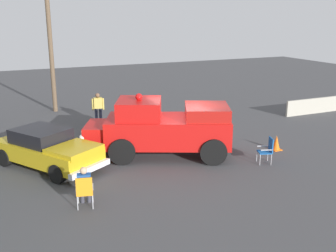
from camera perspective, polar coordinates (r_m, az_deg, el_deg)
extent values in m
plane|color=#424244|center=(16.68, 2.34, -3.93)|extent=(60.00, 60.00, 0.00)
cylinder|color=black|center=(15.43, -6.56, -3.62)|extent=(1.08, 0.73, 1.04)
cylinder|color=black|center=(17.32, -5.77, -1.44)|extent=(1.08, 0.73, 1.04)
cylinder|color=black|center=(15.39, 6.50, -3.67)|extent=(1.08, 0.73, 1.04)
cylinder|color=black|center=(17.29, 5.85, -1.47)|extent=(1.08, 0.73, 1.04)
cube|color=red|center=(16.10, 0.00, -0.71)|extent=(5.33, 3.95, 1.10)
cube|color=red|center=(16.42, -10.00, -1.11)|extent=(1.55, 1.98, 0.84)
cube|color=red|center=(15.93, -4.14, 2.41)|extent=(2.34, 2.44, 0.76)
cube|color=#B21914|center=(15.97, 5.57, 1.86)|extent=(2.36, 2.49, 0.60)
cube|color=silver|center=(16.51, -11.53, -1.10)|extent=(0.71, 1.36, 0.64)
cube|color=silver|center=(16.65, -11.79, -2.48)|extent=(1.12, 2.12, 0.24)
sphere|color=white|center=(15.76, -12.13, -1.63)|extent=(0.34, 0.34, 0.26)
sphere|color=white|center=(17.22, -11.02, -0.09)|extent=(0.34, 0.34, 0.26)
sphere|color=red|center=(15.82, -4.18, 4.17)|extent=(0.37, 0.37, 0.28)
cylinder|color=black|center=(15.28, -10.88, -4.72)|extent=(0.59, 0.71, 0.68)
cylinder|color=black|center=(14.24, -15.46, -6.56)|extent=(0.59, 0.71, 0.68)
cylinder|color=black|center=(17.34, -17.82, -2.74)|extent=(0.59, 0.71, 0.68)
cylinder|color=black|center=(16.43, -22.23, -4.18)|extent=(0.59, 0.71, 0.68)
cube|color=gold|center=(15.69, -16.84, -3.50)|extent=(3.78, 4.51, 0.64)
cube|color=gold|center=(14.54, -13.24, -3.26)|extent=(2.14, 2.06, 0.20)
cube|color=black|center=(15.75, -17.70, -1.36)|extent=(2.34, 2.44, 0.56)
cube|color=silver|center=(14.24, -11.05, -6.02)|extent=(1.69, 1.16, 0.20)
cylinder|color=#B7BABF|center=(12.66, -12.71, -9.85)|extent=(0.03, 0.03, 0.44)
cylinder|color=#B7BABF|center=(12.64, -10.70, -9.77)|extent=(0.03, 0.03, 0.44)
cylinder|color=#B7BABF|center=(12.26, -12.79, -10.73)|extent=(0.03, 0.03, 0.44)
cylinder|color=#B7BABF|center=(12.25, -10.70, -10.64)|extent=(0.03, 0.03, 0.44)
cube|color=orange|center=(12.35, -11.79, -9.26)|extent=(0.58, 0.58, 0.04)
cube|color=orange|center=(12.02, -11.88, -8.50)|extent=(0.48, 0.15, 0.56)
cube|color=#B7BABF|center=(12.30, -12.96, -8.60)|extent=(0.14, 0.44, 0.03)
cube|color=#B7BABF|center=(12.28, -10.70, -8.51)|extent=(0.14, 0.44, 0.03)
cylinder|color=#B7BABF|center=(15.72, 13.00, -4.73)|extent=(0.04, 0.04, 0.44)
cylinder|color=#B7BABF|center=(16.12, 12.55, -4.19)|extent=(0.04, 0.04, 0.44)
cylinder|color=#B7BABF|center=(15.85, 14.53, -4.66)|extent=(0.04, 0.04, 0.44)
cylinder|color=#B7BABF|center=(16.25, 14.05, -4.13)|extent=(0.04, 0.04, 0.44)
cube|color=#1959A5|center=(15.91, 13.59, -3.63)|extent=(0.62, 0.62, 0.04)
cube|color=#1959A5|center=(15.89, 14.48, -2.62)|extent=(0.20, 0.46, 0.56)
cube|color=#B7BABF|center=(15.64, 13.88, -3.34)|extent=(0.43, 0.18, 0.03)
cube|color=#B7BABF|center=(16.07, 13.37, -2.79)|extent=(0.43, 0.18, 0.03)
cylinder|color=#B7BABF|center=(18.07, -7.24, -1.75)|extent=(0.03, 0.03, 0.44)
cylinder|color=#B7BABF|center=(18.43, -7.95, -1.43)|extent=(0.03, 0.03, 0.44)
cylinder|color=#B7BABF|center=(18.29, -6.06, -1.50)|extent=(0.03, 0.03, 0.44)
cylinder|color=#B7BABF|center=(18.64, -6.79, -1.19)|extent=(0.03, 0.03, 0.44)
cube|color=orange|center=(18.29, -7.03, -0.76)|extent=(0.58, 0.58, 0.04)
cube|color=orange|center=(18.33, -6.43, 0.22)|extent=(0.16, 0.47, 0.56)
cube|color=#B7BABF|center=(18.04, -6.65, -0.43)|extent=(0.44, 0.14, 0.03)
cube|color=#B7BABF|center=(18.44, -7.44, -0.10)|extent=(0.44, 0.14, 0.03)
cylinder|color=#383842|center=(12.70, -12.15, -9.71)|extent=(0.16, 0.16, 0.45)
cylinder|color=#383842|center=(12.69, -11.23, -9.67)|extent=(0.16, 0.16, 0.45)
cube|color=#383842|center=(12.43, -12.24, -8.83)|extent=(0.25, 0.46, 0.13)
cube|color=#383842|center=(12.43, -11.31, -8.79)|extent=(0.25, 0.46, 0.13)
cube|color=#1E478C|center=(12.13, -11.88, -7.91)|extent=(0.44, 0.31, 0.54)
sphere|color=tan|center=(12.00, -11.97, -6.25)|extent=(0.27, 0.27, 0.22)
cylinder|color=#2D334C|center=(21.17, -10.18, 1.33)|extent=(0.17, 0.17, 0.88)
cylinder|color=#2D334C|center=(21.19, -9.59, 1.38)|extent=(0.17, 0.17, 0.88)
cube|color=gold|center=(21.01, -9.98, 3.26)|extent=(0.45, 0.32, 0.56)
cylinder|color=gold|center=(21.00, -10.70, 3.05)|extent=(0.11, 0.11, 0.60)
cylinder|color=gold|center=(21.06, -9.24, 3.15)|extent=(0.11, 0.11, 0.60)
sphere|color=brown|center=(20.93, -10.03, 4.33)|extent=(0.26, 0.26, 0.23)
cylinder|color=brown|center=(24.27, -16.39, 10.49)|extent=(0.26, 0.26, 7.32)
cube|color=orange|center=(17.70, 15.14, -3.24)|extent=(0.40, 0.40, 0.04)
cone|color=orange|center=(17.61, 15.21, -2.27)|extent=(0.32, 0.32, 0.60)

